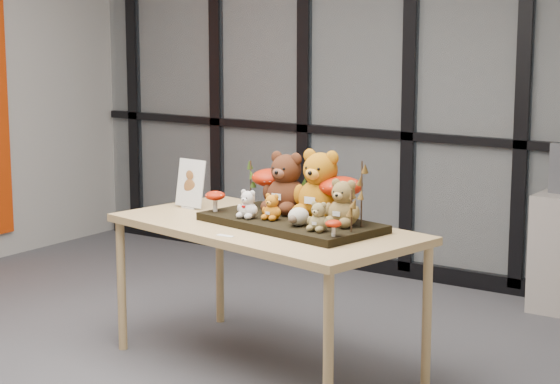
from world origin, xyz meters
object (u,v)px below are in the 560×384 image
Objects in this scene: bear_brown_medium at (286,179)px; bear_white_bow at (248,203)px; display_table at (266,237)px; mushroom_front_left at (215,200)px; mushroom_back_right at (340,196)px; diorama_tray at (291,223)px; sign_holder at (190,186)px; bear_small_yellow at (272,205)px; bear_tan_back at (344,200)px; mushroom_back_left at (271,186)px; mushroom_front_right at (333,227)px; bear_beige_small at (319,215)px; bear_pooh_yellow at (321,181)px; plush_cream_hedgehog at (299,216)px.

bear_white_bow is (-0.08, -0.25, -0.10)m from bear_brown_medium.
mushroom_front_left is (-0.32, -0.03, 0.17)m from display_table.
mushroom_back_right is at bearing 7.17° from bear_brown_medium.
diorama_tray is at bearing -154.73° from mushroom_back_right.
bear_small_yellow is at bearing -10.27° from sign_holder.
display_table is 0.52m from bear_tan_back.
mushroom_back_left reaches higher than diorama_tray.
bear_brown_medium is at bearing 144.60° from mushroom_front_right.
bear_beige_small reaches higher than mushroom_front_left.
bear_pooh_yellow is 0.48m from mushroom_front_right.
bear_beige_small is at bearing -7.20° from plush_cream_hedgehog.
mushroom_back_left is at bearing 154.48° from diorama_tray.
sign_holder is at bearing -174.29° from bear_tan_back.
bear_pooh_yellow is at bearing 54.84° from bear_small_yellow.
bear_brown_medium is 0.17m from mushroom_back_left.
diorama_tray is 3.80× the size of mushroom_back_right.
display_table is 10.96× the size of bear_white_bow.
display_table is at bearing -153.43° from diorama_tray.
sign_holder reaches higher than mushroom_front_left.
bear_beige_small reaches higher than display_table.
mushroom_back_left is 0.51m from mushroom_back_right.
mushroom_back_left is (-0.58, 0.19, -0.01)m from bear_tan_back.
mushroom_back_left is 1.95× the size of mushroom_front_left.
sign_holder is at bearing 176.41° from bear_small_yellow.
sign_holder is (-0.57, 0.22, 0.01)m from bear_white_bow.
mushroom_front_left is 0.89m from mushroom_front_right.
diorama_tray is 0.20m from plush_cream_hedgehog.
plush_cream_hedgehog is 0.93m from sign_holder.
mushroom_back_left is 2.69× the size of mushroom_front_right.
bear_white_bow is at bearing -97.22° from bear_brown_medium.
mushroom_back_right is (0.12, 0.01, -0.07)m from bear_pooh_yellow.
sign_holder is at bearing 176.61° from plush_cream_hedgehog.
bear_brown_medium reaches higher than bear_tan_back.
bear_pooh_yellow is 4.46× the size of mushroom_front_right.
mushroom_back_left is 0.95× the size of mushroom_back_right.
display_table is 0.35m from mushroom_back_left.
bear_white_bow is 1.59× the size of plush_cream_hedgehog.
bear_beige_small is 0.64× the size of mushroom_back_right.
bear_white_bow is 0.31m from mushroom_back_left.
bear_white_bow is 0.33m from plush_cream_hedgehog.
display_table is 0.21m from bear_white_bow.
plush_cream_hedgehog is at bearing -39.15° from mushroom_back_left.
diorama_tray is at bearing -37.30° from bear_brown_medium.
bear_small_yellow is 0.54× the size of sign_holder.
bear_white_bow is at bearing -154.95° from bear_small_yellow.
bear_pooh_yellow reaches higher than bear_tan_back.
bear_beige_small reaches higher than diorama_tray.
bear_brown_medium reaches higher than display_table.
bear_brown_medium is 1.51× the size of mushroom_back_left.
display_table is 6.45× the size of sign_holder.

